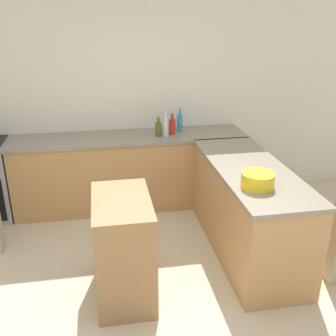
{
  "coord_description": "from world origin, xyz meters",
  "views": [
    {
      "loc": [
        -0.34,
        -2.55,
        2.34
      ],
      "look_at": [
        0.26,
        0.8,
        0.97
      ],
      "focal_mm": 42.0,
      "sensor_mm": 36.0,
      "label": 1
    }
  ],
  "objects_px": {
    "island_table": "(123,248)",
    "dish_soap_bottle": "(180,122)",
    "vinegar_bottle_clear": "(166,126)",
    "olive_oil_bottle": "(158,128)",
    "mixing_bowl": "(258,180)",
    "hot_sauce_bottle": "(172,126)"
  },
  "relations": [
    {
      "from": "hot_sauce_bottle",
      "to": "olive_oil_bottle",
      "type": "relative_size",
      "value": 1.1
    },
    {
      "from": "mixing_bowl",
      "to": "vinegar_bottle_clear",
      "type": "xyz_separation_m",
      "value": [
        -0.53,
        1.59,
        0.06
      ]
    },
    {
      "from": "vinegar_bottle_clear",
      "to": "dish_soap_bottle",
      "type": "relative_size",
      "value": 1.08
    },
    {
      "from": "vinegar_bottle_clear",
      "to": "olive_oil_bottle",
      "type": "bearing_deg",
      "value": 167.97
    },
    {
      "from": "island_table",
      "to": "dish_soap_bottle",
      "type": "xyz_separation_m",
      "value": [
        0.85,
        1.79,
        0.58
      ]
    },
    {
      "from": "vinegar_bottle_clear",
      "to": "olive_oil_bottle",
      "type": "relative_size",
      "value": 1.33
    },
    {
      "from": "mixing_bowl",
      "to": "olive_oil_bottle",
      "type": "xyz_separation_m",
      "value": [
        -0.61,
        1.61,
        0.03
      ]
    },
    {
      "from": "hot_sauce_bottle",
      "to": "olive_oil_bottle",
      "type": "height_order",
      "value": "hot_sauce_bottle"
    },
    {
      "from": "dish_soap_bottle",
      "to": "vinegar_bottle_clear",
      "type": "bearing_deg",
      "value": -139.81
    },
    {
      "from": "vinegar_bottle_clear",
      "to": "dish_soap_bottle",
      "type": "height_order",
      "value": "vinegar_bottle_clear"
    },
    {
      "from": "dish_soap_bottle",
      "to": "island_table",
      "type": "bearing_deg",
      "value": -115.44
    },
    {
      "from": "dish_soap_bottle",
      "to": "olive_oil_bottle",
      "type": "height_order",
      "value": "dish_soap_bottle"
    },
    {
      "from": "vinegar_bottle_clear",
      "to": "olive_oil_bottle",
      "type": "distance_m",
      "value": 0.09
    },
    {
      "from": "island_table",
      "to": "dish_soap_bottle",
      "type": "bearing_deg",
      "value": 64.56
    },
    {
      "from": "island_table",
      "to": "mixing_bowl",
      "type": "height_order",
      "value": "mixing_bowl"
    },
    {
      "from": "olive_oil_bottle",
      "to": "mixing_bowl",
      "type": "bearing_deg",
      "value": -69.19
    },
    {
      "from": "vinegar_bottle_clear",
      "to": "hot_sauce_bottle",
      "type": "relative_size",
      "value": 1.2
    },
    {
      "from": "mixing_bowl",
      "to": "vinegar_bottle_clear",
      "type": "bearing_deg",
      "value": 108.24
    },
    {
      "from": "mixing_bowl",
      "to": "dish_soap_bottle",
      "type": "distance_m",
      "value": 1.8
    },
    {
      "from": "mixing_bowl",
      "to": "hot_sauce_bottle",
      "type": "xyz_separation_m",
      "value": [
        -0.44,
        1.65,
        0.04
      ]
    },
    {
      "from": "mixing_bowl",
      "to": "olive_oil_bottle",
      "type": "height_order",
      "value": "olive_oil_bottle"
    },
    {
      "from": "island_table",
      "to": "vinegar_bottle_clear",
      "type": "distance_m",
      "value": 1.84
    }
  ]
}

